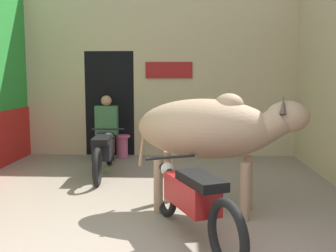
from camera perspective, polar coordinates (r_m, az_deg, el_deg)
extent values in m
cube|color=#C6B289|center=(8.30, -1.22, 15.81)|extent=(5.56, 0.18, 1.45)
cube|color=#C6B289|center=(8.63, -15.70, 3.19)|extent=(1.23, 0.18, 2.16)
cube|color=#C6B289|center=(8.22, 6.65, 3.23)|extent=(3.31, 0.18, 2.16)
cube|color=black|center=(8.70, -7.91, 3.40)|extent=(1.02, 0.90, 2.16)
cube|color=maroon|center=(8.08, 0.13, 8.11)|extent=(0.95, 0.03, 0.33)
ellipsoid|color=tan|center=(4.67, 5.29, -0.37)|extent=(1.77, 1.12, 0.71)
ellipsoid|color=tan|center=(4.60, 8.84, 3.10)|extent=(0.40, 0.37, 0.26)
cylinder|color=tan|center=(4.58, 14.60, 0.00)|extent=(0.53, 0.44, 0.47)
ellipsoid|color=tan|center=(4.57, 16.96, 1.31)|extent=(0.54, 0.41, 0.35)
cylinder|color=tan|center=(4.92, -3.70, -2.45)|extent=(0.13, 0.07, 0.60)
cylinder|color=tan|center=(4.93, 11.55, -8.07)|extent=(0.11, 0.11, 0.66)
cylinder|color=tan|center=(4.54, 11.07, -9.37)|extent=(0.11, 0.11, 0.66)
cylinder|color=tan|center=(5.12, 0.02, -7.39)|extent=(0.11, 0.11, 0.66)
cylinder|color=tan|center=(4.74, -1.42, -8.55)|extent=(0.11, 0.11, 0.66)
cone|color=#473D33|center=(4.68, 16.39, 3.09)|extent=(0.11, 0.17, 0.23)
cone|color=#473D33|center=(4.43, 16.37, 2.90)|extent=(0.11, 0.17, 0.23)
torus|color=black|center=(3.38, 8.58, -15.43)|extent=(0.32, 0.60, 0.62)
torus|color=black|center=(4.61, -0.37, -9.24)|extent=(0.32, 0.60, 0.62)
cube|color=maroon|center=(3.93, 3.38, -9.66)|extent=(0.57, 0.84, 0.28)
cube|color=black|center=(3.70, 4.79, -7.86)|extent=(0.49, 0.68, 0.09)
cylinder|color=black|center=(4.37, 0.36, -4.57)|extent=(0.54, 0.26, 0.03)
sphere|color=silver|center=(4.50, -0.11, -6.25)|extent=(0.15, 0.15, 0.15)
torus|color=black|center=(5.94, -10.22, -5.89)|extent=(0.12, 0.59, 0.58)
torus|color=black|center=(7.37, -8.51, -3.39)|extent=(0.12, 0.59, 0.58)
cube|color=black|center=(6.63, -9.30, -3.23)|extent=(0.34, 0.83, 0.28)
cube|color=black|center=(6.38, -9.59, -1.98)|extent=(0.31, 0.67, 0.09)
cylinder|color=black|center=(7.15, -8.72, -0.44)|extent=(0.58, 0.07, 0.03)
sphere|color=silver|center=(7.28, -8.60, -1.54)|extent=(0.15, 0.15, 0.15)
cube|color=#282833|center=(7.75, -9.05, -3.37)|extent=(0.30, 0.14, 0.46)
cube|color=#282833|center=(7.79, -8.96, -1.25)|extent=(0.30, 0.32, 0.11)
cube|color=#386B42|center=(7.83, -8.89, 0.85)|extent=(0.43, 0.20, 0.56)
sphere|color=tan|center=(7.80, -8.94, 3.65)|extent=(0.20, 0.20, 0.20)
cylinder|color=#DB6093|center=(8.05, -6.67, -3.08)|extent=(0.23, 0.23, 0.42)
cylinder|color=#DB6093|center=(8.02, -6.69, -1.48)|extent=(0.32, 0.32, 0.04)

